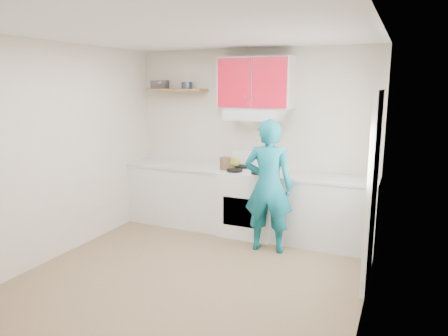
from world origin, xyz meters
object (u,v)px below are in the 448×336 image
at_px(tin, 187,85).
at_px(person, 268,186).
at_px(kettle, 234,162).
at_px(stove, 250,202).
at_px(crock, 225,164).

bearing_deg(tin, person, -23.14).
relative_size(tin, kettle, 0.95).
xyz_separation_m(kettle, person, (0.73, -0.62, -0.15)).
height_order(stove, kettle, kettle).
height_order(stove, person, person).
bearing_deg(kettle, person, -32.24).
bearing_deg(person, tin, -29.72).
distance_m(tin, crock, 1.33).
bearing_deg(stove, crock, -168.70).
xyz_separation_m(stove, kettle, (-0.31, 0.15, 0.53)).
distance_m(stove, person, 0.74).
distance_m(kettle, person, 0.97).
relative_size(stove, person, 0.54).
distance_m(kettle, crock, 0.22).
bearing_deg(tin, kettle, -1.21).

